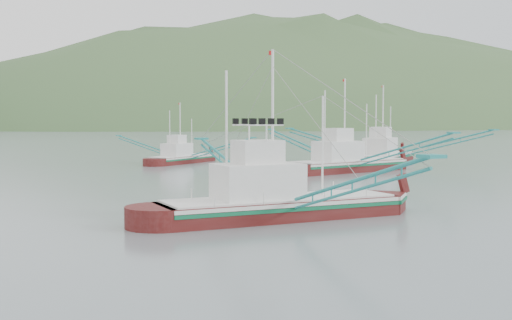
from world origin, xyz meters
name	(u,v)px	position (x,y,z in m)	size (l,w,h in m)	color
ground	(297,219)	(0.00, 0.00, 0.00)	(1200.00, 1200.00, 0.00)	slate
main_boat	(276,193)	(-1.09, 0.65, 1.56)	(14.88, 26.86, 10.87)	#450C0B
bg_boat_right	(347,154)	(21.58, 28.60, 2.06)	(16.09, 27.73, 11.40)	#450C0B
bg_boat_far	(182,149)	(8.85, 50.17, 1.90)	(16.86, 19.31, 8.90)	#450C0B
bg_boat_extra	(384,145)	(33.63, 38.34, 2.44)	(21.55, 24.78, 11.40)	#450C0B
headland_right	(309,127)	(240.00, 430.00, 0.00)	(684.00, 432.00, 306.00)	#3A5C2F
ridge_distant	(26,126)	(30.00, 560.00, 0.00)	(960.00, 400.00, 240.00)	slate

